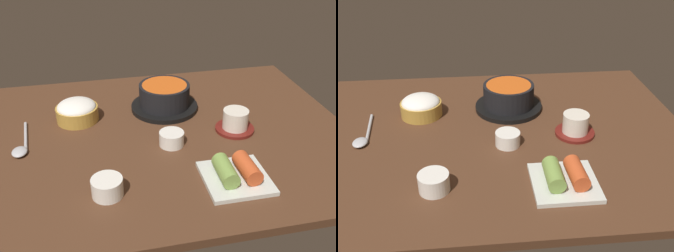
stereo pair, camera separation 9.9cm
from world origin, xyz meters
The scene contains 8 objects.
dining_table centered at (0.00, 0.00, 1.00)cm, with size 100.00×76.00×2.00cm, color #4C2D1C.
stone_pot centered at (4.23, 13.13, 5.60)cm, with size 19.06×19.06×7.53cm.
rice_bowl centered at (-20.33, 11.52, 4.92)cm, with size 11.35×11.35×5.99cm.
tea_cup_with_saucer centered at (19.73, -2.65, 4.61)cm, with size 10.15×10.15×5.77cm.
banchan_cup_center centered at (2.02, -6.07, 3.88)cm, with size 6.12×6.12×3.51cm.
kimchi_plate centered at (12.40, -22.76, 3.78)cm, with size 13.94×13.94×4.72cm.
side_bowl_near centered at (-14.92, -21.87, 4.12)cm, with size 6.53×6.53×3.98cm.
spoon centered at (-33.95, -0.40, 2.62)cm, with size 3.60×16.92×1.35cm.
Camera 1 is at (-16.19, -85.90, 54.73)cm, focal length 42.12 mm.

